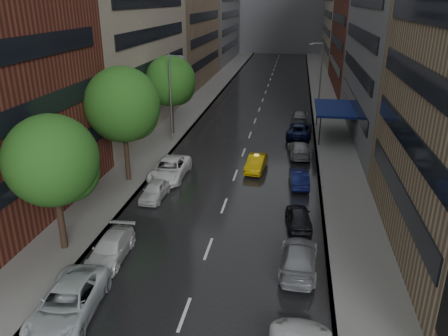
# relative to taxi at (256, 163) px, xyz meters

# --- Properties ---
(road) EXTENTS (14.00, 140.00, 0.01)m
(road) POSITION_rel_taxi_xyz_m (-1.66, 26.54, -0.68)
(road) COLOR black
(road) RESTS_ON ground
(sidewalk_left) EXTENTS (4.00, 140.00, 0.15)m
(sidewalk_left) POSITION_rel_taxi_xyz_m (-10.66, 26.54, -0.61)
(sidewalk_left) COLOR gray
(sidewalk_left) RESTS_ON ground
(sidewalk_right) EXTENTS (4.00, 140.00, 0.15)m
(sidewalk_right) POSITION_rel_taxi_xyz_m (7.34, 26.54, -0.61)
(sidewalk_right) COLOR gray
(sidewalk_right) RESTS_ON ground
(tree_near) EXTENTS (5.27, 5.27, 8.40)m
(tree_near) POSITION_rel_taxi_xyz_m (-10.26, -14.89, 5.07)
(tree_near) COLOR #382619
(tree_near) RESTS_ON ground
(tree_mid) EXTENTS (5.93, 5.93, 9.46)m
(tree_mid) POSITION_rel_taxi_xyz_m (-10.26, -4.14, 5.80)
(tree_mid) COLOR #382619
(tree_mid) RESTS_ON ground
(tree_far) EXTENTS (5.45, 5.45, 8.69)m
(tree_far) POSITION_rel_taxi_xyz_m (-10.26, 9.47, 5.26)
(tree_far) COLOR #382619
(tree_far) RESTS_ON ground
(taxi) EXTENTS (1.84, 4.25, 1.36)m
(taxi) POSITION_rel_taxi_xyz_m (0.00, 0.00, 0.00)
(taxi) COLOR gold
(taxi) RESTS_ON ground
(parked_cars_left) EXTENTS (3.09, 23.41, 1.61)m
(parked_cars_left) POSITION_rel_taxi_xyz_m (-7.06, -11.56, 0.08)
(parked_cars_left) COLOR silver
(parked_cars_left) RESTS_ON ground
(parked_cars_right) EXTENTS (2.98, 44.88, 1.60)m
(parked_cars_right) POSITION_rel_taxi_xyz_m (3.74, -3.59, 0.05)
(parked_cars_right) COLOR white
(parked_cars_right) RESTS_ON ground
(street_lamp_left) EXTENTS (1.74, 0.22, 9.00)m
(street_lamp_left) POSITION_rel_taxi_xyz_m (-9.38, 6.54, 4.21)
(street_lamp_left) COLOR gray
(street_lamp_left) RESTS_ON sidewalk_left
(street_lamp_right) EXTENTS (1.74, 0.22, 9.00)m
(street_lamp_right) POSITION_rel_taxi_xyz_m (6.06, 21.54, 4.21)
(street_lamp_right) COLOR gray
(street_lamp_right) RESTS_ON sidewalk_right
(awning) EXTENTS (4.00, 8.00, 3.12)m
(awning) POSITION_rel_taxi_xyz_m (7.32, 11.54, 2.45)
(awning) COLOR navy
(awning) RESTS_ON sidewalk_right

